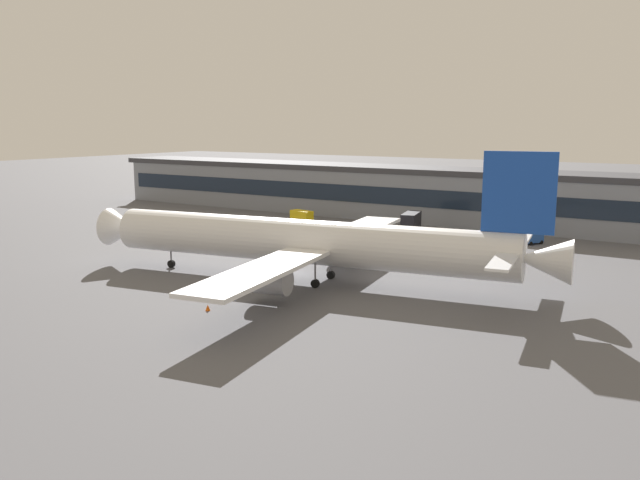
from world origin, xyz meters
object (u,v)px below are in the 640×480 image
at_px(airliner, 310,242).
at_px(catering_truck, 411,222).
at_px(baggage_tug, 532,238).
at_px(traffic_cone_0, 208,308).
at_px(crew_van, 302,216).

relative_size(airliner, catering_truck, 8.66).
relative_size(baggage_tug, traffic_cone_0, 5.83).
xyz_separation_m(airliner, catering_truck, (-4.69, 41.93, -3.09)).
bearing_deg(catering_truck, traffic_cone_0, -87.64).
xyz_separation_m(baggage_tug, traffic_cone_0, (-19.66, -61.56, -0.73)).
bearing_deg(baggage_tug, crew_van, -179.25).
bearing_deg(baggage_tug, airliner, -111.61).
height_order(catering_truck, traffic_cone_0, catering_truck).
relative_size(airliner, crew_van, 11.82).
bearing_deg(crew_van, baggage_tug, 0.75).
height_order(crew_van, catering_truck, catering_truck).
bearing_deg(traffic_cone_0, airliner, 82.75).
bearing_deg(airliner, crew_van, 125.28).
relative_size(airliner, traffic_cone_0, 93.32).
xyz_separation_m(crew_van, catering_truck, (25.99, -1.43, 0.83)).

